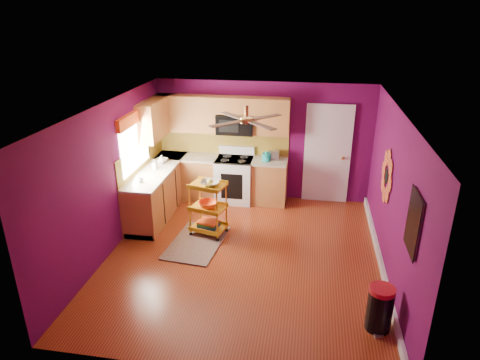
# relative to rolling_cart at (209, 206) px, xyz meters

# --- Properties ---
(ground) EXTENTS (5.00, 5.00, 0.00)m
(ground) POSITION_rel_rolling_cart_xyz_m (0.75, -0.63, -0.57)
(ground) COLOR maroon
(ground) RESTS_ON ground
(room_envelope) EXTENTS (4.54, 5.04, 2.52)m
(room_envelope) POSITION_rel_rolling_cart_xyz_m (0.77, -0.63, 1.07)
(room_envelope) COLOR #5C0A47
(room_envelope) RESTS_ON ground
(lower_cabinets) EXTENTS (2.81, 2.31, 0.94)m
(lower_cabinets) POSITION_rel_rolling_cart_xyz_m (-0.60, 1.19, -0.13)
(lower_cabinets) COLOR #9B5B2A
(lower_cabinets) RESTS_ON ground
(electric_range) EXTENTS (0.76, 0.66, 1.13)m
(electric_range) POSITION_rel_rolling_cart_xyz_m (0.20, 1.55, -0.08)
(electric_range) COLOR white
(electric_range) RESTS_ON ground
(upper_cabinetry) EXTENTS (2.80, 2.30, 1.26)m
(upper_cabinetry) POSITION_rel_rolling_cart_xyz_m (-0.50, 1.55, 1.23)
(upper_cabinetry) COLOR #9B5B2A
(upper_cabinetry) RESTS_ON ground
(left_window) EXTENTS (0.08, 1.35, 1.08)m
(left_window) POSITION_rel_rolling_cart_xyz_m (-1.47, 0.42, 1.17)
(left_window) COLOR white
(left_window) RESTS_ON ground
(panel_door) EXTENTS (0.95, 0.11, 2.15)m
(panel_door) POSITION_rel_rolling_cart_xyz_m (2.10, 1.84, 0.46)
(panel_door) COLOR white
(panel_door) RESTS_ON ground
(right_wall_art) EXTENTS (0.04, 2.74, 1.04)m
(right_wall_art) POSITION_rel_rolling_cart_xyz_m (2.97, -0.96, 0.88)
(right_wall_art) COLOR black
(right_wall_art) RESTS_ON ground
(ceiling_fan) EXTENTS (1.01, 1.01, 0.26)m
(ceiling_fan) POSITION_rel_rolling_cart_xyz_m (0.75, -0.43, 1.73)
(ceiling_fan) COLOR #BF8C3F
(ceiling_fan) RESTS_ON ground
(shag_rug) EXTENTS (0.98, 1.46, 0.02)m
(shag_rug) POSITION_rel_rolling_cart_xyz_m (-0.14, -0.35, -0.55)
(shag_rug) COLOR black
(shag_rug) RESTS_ON ground
(rolling_cart) EXTENTS (0.70, 0.58, 1.10)m
(rolling_cart) POSITION_rel_rolling_cart_xyz_m (0.00, 0.00, 0.00)
(rolling_cart) COLOR gold
(rolling_cart) RESTS_ON ground
(trash_can) EXTENTS (0.42, 0.42, 0.63)m
(trash_can) POSITION_rel_rolling_cart_xyz_m (2.73, -2.06, -0.25)
(trash_can) COLOR black
(trash_can) RESTS_ON ground
(teal_kettle) EXTENTS (0.18, 0.18, 0.21)m
(teal_kettle) POSITION_rel_rolling_cart_xyz_m (0.86, 1.53, 0.46)
(teal_kettle) COLOR #16AAA4
(teal_kettle) RESTS_ON lower_cabinets
(toaster) EXTENTS (0.22, 0.15, 0.18)m
(toaster) POSITION_rel_rolling_cart_xyz_m (1.00, 1.70, 0.46)
(toaster) COLOR beige
(toaster) RESTS_ON lower_cabinets
(soap_bottle_a) EXTENTS (0.09, 0.09, 0.19)m
(soap_bottle_a) POSITION_rel_rolling_cart_xyz_m (-1.23, 0.70, 0.47)
(soap_bottle_a) COLOR #EA3F72
(soap_bottle_a) RESTS_ON lower_cabinets
(soap_bottle_b) EXTENTS (0.14, 0.14, 0.17)m
(soap_bottle_b) POSITION_rel_rolling_cart_xyz_m (-1.21, 1.04, 0.46)
(soap_bottle_b) COLOR white
(soap_bottle_b) RESTS_ON lower_cabinets
(counter_dish) EXTENTS (0.25, 0.25, 0.06)m
(counter_dish) POSITION_rel_rolling_cart_xyz_m (-1.24, 1.13, 0.40)
(counter_dish) COLOR white
(counter_dish) RESTS_ON lower_cabinets
(counter_cup) EXTENTS (0.12, 0.12, 0.09)m
(counter_cup) POSITION_rel_rolling_cart_xyz_m (-1.25, 0.01, 0.42)
(counter_cup) COLOR white
(counter_cup) RESTS_ON lower_cabinets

